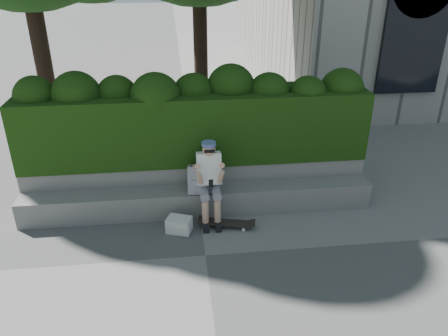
{
  "coord_description": "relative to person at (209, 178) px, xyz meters",
  "views": [
    {
      "loc": [
        -0.35,
        -5.29,
        4.03
      ],
      "look_at": [
        0.4,
        1.0,
        0.95
      ],
      "focal_mm": 35.0,
      "sensor_mm": 36.0,
      "label": 1
    }
  ],
  "objects": [
    {
      "name": "ground",
      "position": [
        -0.17,
        -1.07,
        -0.75
      ],
      "size": [
        80.0,
        80.0,
        0.0
      ],
      "primitive_type": "plane",
      "color": "slate",
      "rests_on": "ground"
    },
    {
      "name": "hedge",
      "position": [
        -0.17,
        0.88,
        0.6
      ],
      "size": [
        6.0,
        1.0,
        1.2
      ],
      "primitive_type": "cube",
      "color": "black",
      "rests_on": "planter_wall"
    },
    {
      "name": "bench_ledge",
      "position": [
        -0.17,
        0.18,
        -0.53
      ],
      "size": [
        6.0,
        0.45,
        0.45
      ],
      "primitive_type": "cube",
      "color": "gray",
      "rests_on": "ground"
    },
    {
      "name": "planter_wall",
      "position": [
        -0.17,
        0.66,
        -0.38
      ],
      "size": [
        6.0,
        0.5,
        0.75
      ],
      "primitive_type": "cube",
      "color": "gray",
      "rests_on": "ground"
    },
    {
      "name": "backpack_ground",
      "position": [
        -0.53,
        -0.38,
        -0.63
      ],
      "size": [
        0.45,
        0.39,
        0.25
      ],
      "primitive_type": "cube",
      "rotation": [
        0.0,
        0.0,
        -0.38
      ],
      "color": "silver",
      "rests_on": "ground"
    },
    {
      "name": "skateboard",
      "position": [
        0.24,
        -0.34,
        -0.68
      ],
      "size": [
        0.86,
        0.41,
        0.09
      ],
      "rotation": [
        0.0,
        0.0,
        -0.24
      ],
      "color": "black",
      "rests_on": "ground"
    },
    {
      "name": "person",
      "position": [
        0.0,
        0.0,
        0.0
      ],
      "size": [
        0.4,
        0.76,
        1.38
      ],
      "color": "gray",
      "rests_on": "ground"
    },
    {
      "name": "backpack_plaid",
      "position": [
        -0.19,
        0.08,
        -0.07
      ],
      "size": [
        0.34,
        0.21,
        0.47
      ],
      "primitive_type": "cube",
      "rotation": [
        0.0,
        0.0,
        -0.11
      ],
      "color": "#B9B9BE",
      "rests_on": "bench_ledge"
    }
  ]
}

